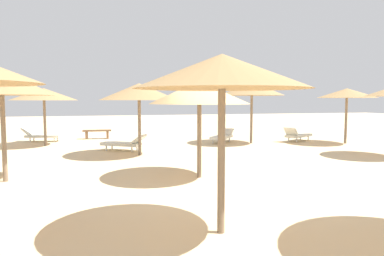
% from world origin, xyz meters
% --- Properties ---
extents(ground_plane, '(80.00, 80.00, 0.00)m').
position_xyz_m(ground_plane, '(0.00, 0.00, 0.00)').
color(ground_plane, beige).
extents(parasol_1, '(2.96, 2.96, 2.64)m').
position_xyz_m(parasol_1, '(-5.29, 9.24, 2.36)').
color(parasol_1, '#75604C').
rests_on(parasol_1, ground).
extents(parasol_2, '(2.76, 2.76, 2.67)m').
position_xyz_m(parasol_2, '(8.66, 6.36, 2.43)').
color(parasol_2, '#75604C').
rests_on(parasol_2, ground).
extents(parasol_3, '(3.02, 3.02, 2.74)m').
position_xyz_m(parasol_3, '(-1.42, 5.42, 2.41)').
color(parasol_3, '#75604C').
rests_on(parasol_3, ground).
extents(parasol_4, '(2.54, 2.54, 2.90)m').
position_xyz_m(parasol_4, '(-5.31, 2.00, 2.56)').
color(parasol_4, '#75604C').
rests_on(parasol_4, ground).
extents(parasol_5, '(3.11, 3.11, 2.97)m').
position_xyz_m(parasol_5, '(4.26, 7.62, 2.64)').
color(parasol_5, '#75604C').
rests_on(parasol_5, ground).
extents(parasol_6, '(2.73, 2.73, 2.62)m').
position_xyz_m(parasol_6, '(-0.31, 1.11, 2.30)').
color(parasol_6, '#75604C').
rests_on(parasol_6, ground).
extents(parasol_8, '(2.74, 2.74, 2.82)m').
position_xyz_m(parasol_8, '(-1.11, -2.78, 2.54)').
color(parasol_8, '#75604C').
rests_on(parasol_8, ground).
extents(lounger_1, '(1.98, 1.07, 0.74)m').
position_xyz_m(lounger_1, '(-5.74, 11.09, 0.32)').
color(lounger_1, silver).
rests_on(lounger_1, ground).
extents(lounger_2, '(1.93, 1.46, 0.79)m').
position_xyz_m(lounger_2, '(6.92, 7.80, 0.32)').
color(lounger_2, silver).
rests_on(lounger_2, ground).
extents(lounger_3, '(1.93, 1.60, 0.70)m').
position_xyz_m(lounger_3, '(-1.89, 6.70, 0.32)').
color(lounger_3, silver).
rests_on(lounger_3, ground).
extents(lounger_5, '(1.71, 1.88, 0.64)m').
position_xyz_m(lounger_5, '(3.03, 8.33, 0.31)').
color(lounger_5, silver).
rests_on(lounger_5, ground).
extents(bench_0, '(1.52, 0.47, 0.49)m').
position_xyz_m(bench_0, '(-2.99, 11.64, 0.35)').
color(bench_0, brown).
rests_on(bench_0, ground).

